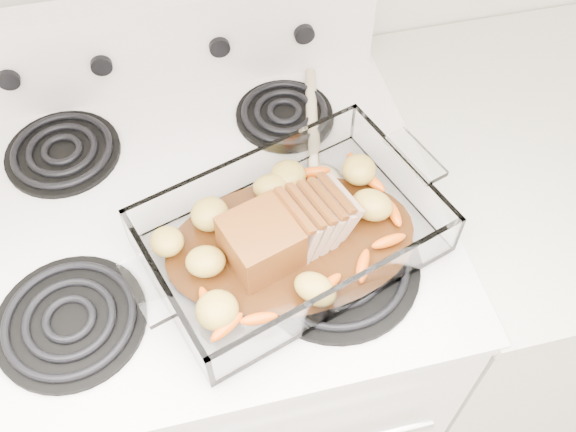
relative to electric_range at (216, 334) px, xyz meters
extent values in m
cube|color=white|center=(0.00, 0.00, -0.02)|extent=(0.76, 0.65, 0.92)
cube|color=white|center=(0.00, 0.00, 0.44)|extent=(0.78, 0.67, 0.02)
cube|color=white|center=(0.00, 0.29, 0.54)|extent=(0.76, 0.06, 0.18)
cylinder|color=black|center=(-0.19, -0.16, 0.46)|extent=(0.21, 0.21, 0.01)
cylinder|color=black|center=(0.19, -0.16, 0.46)|extent=(0.25, 0.25, 0.01)
cylinder|color=black|center=(-0.19, 0.16, 0.46)|extent=(0.19, 0.19, 0.01)
cylinder|color=black|center=(0.19, 0.16, 0.46)|extent=(0.17, 0.17, 0.01)
cylinder|color=black|center=(-0.25, 0.26, 0.54)|extent=(0.04, 0.02, 0.04)
cylinder|color=black|center=(-0.10, 0.26, 0.54)|extent=(0.04, 0.02, 0.04)
cylinder|color=black|center=(0.10, 0.26, 0.54)|extent=(0.04, 0.02, 0.04)
cylinder|color=black|center=(0.25, 0.26, 0.54)|extent=(0.04, 0.02, 0.04)
cube|color=silver|center=(0.66, 0.00, -0.03)|extent=(0.55, 0.65, 0.90)
cube|color=silver|center=(0.66, 0.00, 0.43)|extent=(0.58, 0.68, 0.03)
cube|color=white|center=(0.14, -0.11, 0.47)|extent=(0.41, 0.27, 0.01)
cube|color=white|center=(0.14, -0.24, 0.51)|extent=(0.41, 0.01, 0.07)
cube|color=white|center=(0.14, 0.02, 0.51)|extent=(0.41, 0.01, 0.07)
cube|color=white|center=(-0.06, -0.11, 0.51)|extent=(0.01, 0.27, 0.07)
cube|color=white|center=(0.34, -0.11, 0.51)|extent=(0.01, 0.27, 0.07)
cylinder|color=#371B09|center=(0.14, -0.11, 0.47)|extent=(0.24, 0.24, 0.00)
cube|color=brown|center=(0.09, -0.11, 0.51)|extent=(0.10, 0.10, 0.08)
cube|color=tan|center=(0.14, -0.11, 0.51)|extent=(0.03, 0.09, 0.07)
cube|color=tan|center=(0.16, -0.11, 0.51)|extent=(0.04, 0.09, 0.07)
cube|color=tan|center=(0.18, -0.11, 0.50)|extent=(0.04, 0.09, 0.07)
cube|color=tan|center=(0.20, -0.11, 0.50)|extent=(0.04, 0.09, 0.06)
cube|color=tan|center=(0.21, -0.11, 0.50)|extent=(0.05, 0.08, 0.06)
ellipsoid|color=orange|center=(0.00, -0.18, 0.48)|extent=(0.05, 0.02, 0.02)
ellipsoid|color=orange|center=(0.24, -0.18, 0.48)|extent=(0.05, 0.02, 0.02)
ellipsoid|color=orange|center=(0.28, -0.09, 0.48)|extent=(0.05, 0.02, 0.02)
ellipsoid|color=orange|center=(0.00, -0.08, 0.48)|extent=(0.05, 0.02, 0.02)
ellipsoid|color=#AA8931|center=(0.00, -0.04, 0.49)|extent=(0.06, 0.05, 0.04)
ellipsoid|color=#AA8931|center=(0.15, -0.03, 0.49)|extent=(0.06, 0.05, 0.04)
ellipsoid|color=#AA8931|center=(0.25, -0.13, 0.49)|extent=(0.06, 0.05, 0.04)
cylinder|color=beige|center=(0.23, 0.13, 0.46)|extent=(0.08, 0.24, 0.02)
ellipsoid|color=beige|center=(0.22, -0.01, 0.46)|extent=(0.07, 0.09, 0.02)
camera|label=1|loc=(0.01, -0.62, 1.26)|focal=40.00mm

